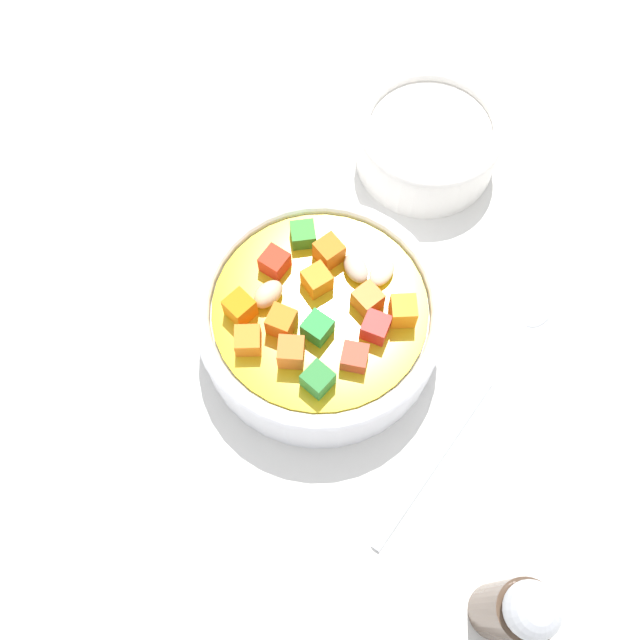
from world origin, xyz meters
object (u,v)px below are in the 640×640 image
object	(u,v)px
side_bowl_small	(428,143)
pepper_shaker	(517,609)
spoon	(487,384)
soup_bowl_main	(320,318)

from	to	relation	value
side_bowl_small	pepper_shaker	size ratio (longest dim) A/B	1.14
spoon	pepper_shaker	bearing A→B (deg)	-146.20
spoon	pepper_shaker	size ratio (longest dim) A/B	2.24
soup_bowl_main	side_bowl_small	xyz separation A→B (cm)	(14.79, 8.83, -0.49)
soup_bowl_main	spoon	size ratio (longest dim) A/B	0.78
spoon	side_bowl_small	bearing A→B (deg)	46.34
side_bowl_small	pepper_shaker	xyz separation A→B (cm)	(-14.60, -30.05, 2.45)
spoon	soup_bowl_main	bearing A→B (deg)	108.16
spoon	pepper_shaker	distance (cm)	15.05
spoon	side_bowl_small	size ratio (longest dim) A/B	1.96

